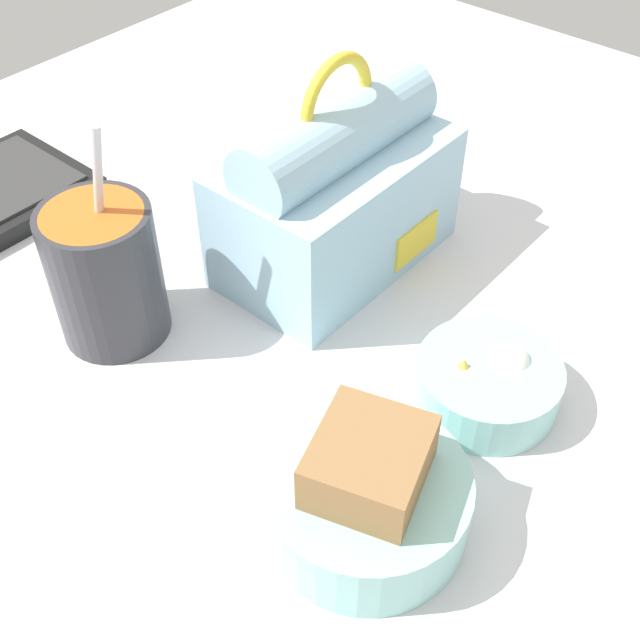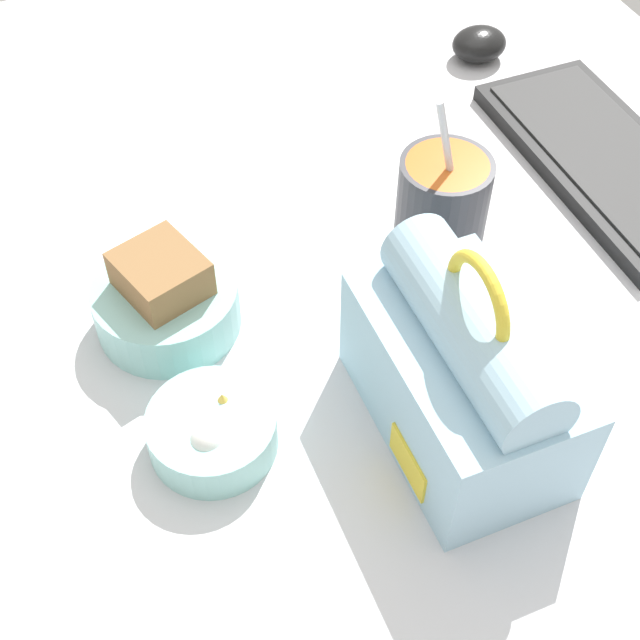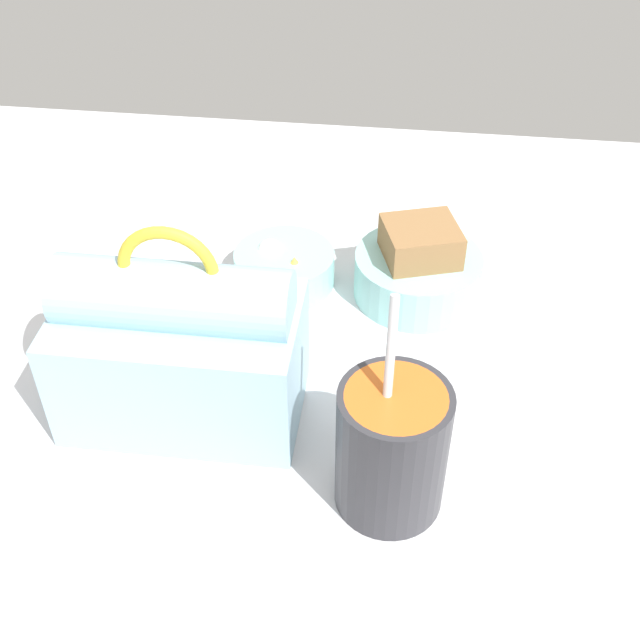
% 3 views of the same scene
% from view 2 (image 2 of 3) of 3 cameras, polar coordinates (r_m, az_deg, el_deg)
% --- Properties ---
extents(desk_surface, '(1.40, 1.10, 0.02)m').
position_cam_2_polar(desk_surface, '(0.84, 2.93, -0.33)').
color(desk_surface, silver).
rests_on(desk_surface, ground).
extents(keyboard, '(0.33, 0.14, 0.02)m').
position_cam_2_polar(keyboard, '(1.03, 17.88, 9.65)').
color(keyboard, black).
rests_on(keyboard, desk_surface).
extents(lunch_bag, '(0.21, 0.13, 0.20)m').
position_cam_2_polar(lunch_bag, '(0.72, 9.13, -3.38)').
color(lunch_bag, '#9EC6DB').
rests_on(lunch_bag, desk_surface).
extents(soup_cup, '(0.09, 0.09, 0.19)m').
position_cam_2_polar(soup_cup, '(0.86, 7.78, 7.01)').
color(soup_cup, '#333338').
rests_on(soup_cup, desk_surface).
extents(bento_bowl_sandwich, '(0.13, 0.13, 0.09)m').
position_cam_2_polar(bento_bowl_sandwich, '(0.82, -9.83, 1.25)').
color(bento_bowl_sandwich, '#93D1CC').
rests_on(bento_bowl_sandwich, desk_surface).
extents(bento_bowl_snacks, '(0.11, 0.11, 0.05)m').
position_cam_2_polar(bento_bowl_snacks, '(0.74, -6.89, -7.01)').
color(bento_bowl_snacks, '#93D1CC').
rests_on(bento_bowl_snacks, desk_surface).
extents(computer_mouse, '(0.06, 0.07, 0.04)m').
position_cam_2_polar(computer_mouse, '(1.17, 10.15, 17.00)').
color(computer_mouse, black).
rests_on(computer_mouse, desk_surface).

